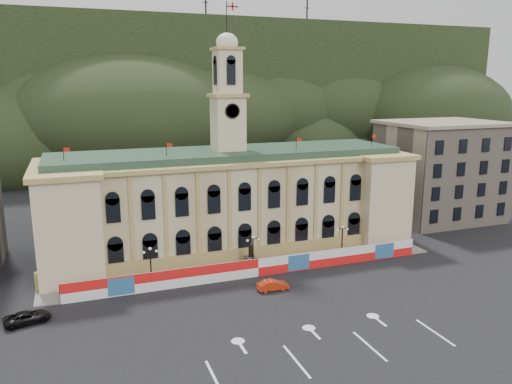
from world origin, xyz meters
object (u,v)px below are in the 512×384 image
object	(u,v)px
statue	(251,261)
lamp_center	(253,250)
red_sedan	(273,285)
black_suv	(27,317)

from	to	relation	value
statue	lamp_center	distance (m)	2.14
statue	lamp_center	bearing A→B (deg)	-90.00
statue	red_sedan	world-z (taller)	statue
red_sedan	black_suv	world-z (taller)	black_suv
lamp_center	black_suv	world-z (taller)	lamp_center
lamp_center	red_sedan	xyz separation A→B (m)	(0.15, -6.95, -2.41)
red_sedan	black_suv	bearing A→B (deg)	89.63
red_sedan	lamp_center	bearing A→B (deg)	3.00
lamp_center	red_sedan	bearing A→B (deg)	-88.80
red_sedan	black_suv	distance (m)	28.48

